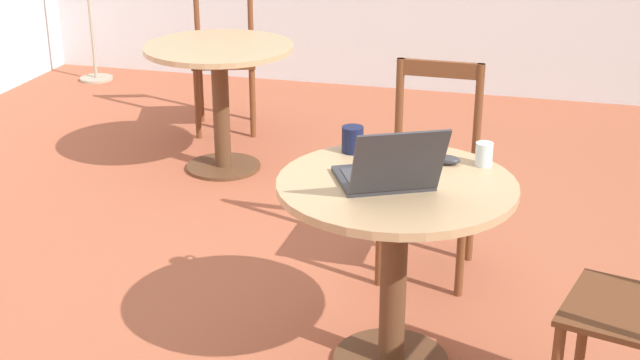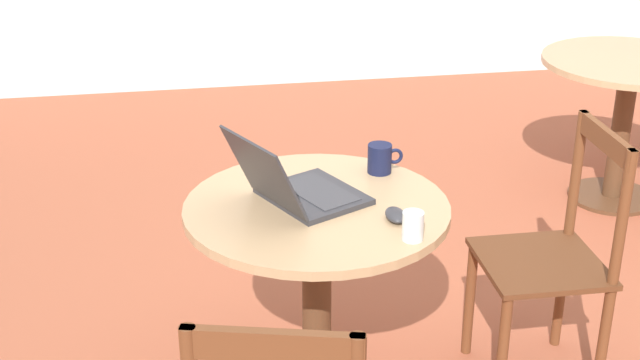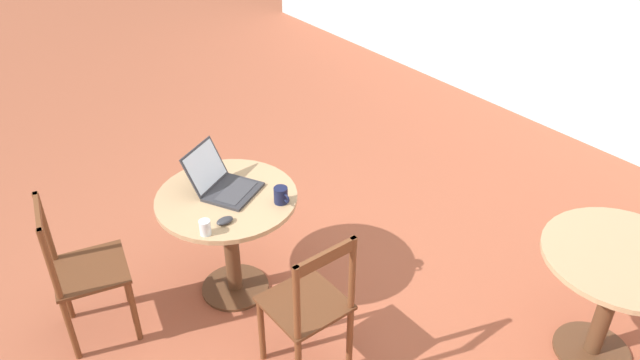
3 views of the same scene
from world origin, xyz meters
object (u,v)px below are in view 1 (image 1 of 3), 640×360
(cafe_table_near, at_px, (395,227))
(drinking_glass, at_px, (484,154))
(laptop, at_px, (388,173))
(cafe_table_mid, at_px, (220,75))
(mouse, at_px, (447,160))
(chair_near_right, at_px, (431,173))
(chair_mid_right, at_px, (225,59))
(mug, at_px, (353,139))

(cafe_table_near, height_order, drinking_glass, drinking_glass)
(laptop, height_order, drinking_glass, laptop)
(cafe_table_mid, bearing_deg, laptop, -144.15)
(mouse, bearing_deg, cafe_table_mid, 43.82)
(cafe_table_near, bearing_deg, mouse, -33.32)
(chair_near_right, xyz_separation_m, chair_mid_right, (1.66, 1.58, 0.00))
(chair_mid_right, relative_size, drinking_glass, 10.74)
(laptop, bearing_deg, chair_near_right, -2.38)
(mug, bearing_deg, mouse, -95.94)
(chair_near_right, bearing_deg, chair_mid_right, 43.52)
(laptop, xyz_separation_m, mouse, (0.27, -0.16, -0.04))
(cafe_table_near, relative_size, laptop, 1.78)
(laptop, bearing_deg, cafe_table_mid, 35.85)
(laptop, distance_m, drinking_glass, 0.41)
(cafe_table_near, height_order, chair_near_right, chair_near_right)
(mouse, bearing_deg, laptop, 148.75)
(chair_near_right, distance_m, mouse, 0.66)
(cafe_table_near, bearing_deg, laptop, 157.72)
(chair_mid_right, distance_m, laptop, 2.97)
(cafe_table_near, xyz_separation_m, chair_near_right, (0.80, -0.01, -0.10))
(cafe_table_near, relative_size, mouse, 8.33)
(chair_mid_right, bearing_deg, cafe_table_mid, -161.16)
(chair_near_right, bearing_deg, mouse, -167.57)
(cafe_table_near, bearing_deg, chair_mid_right, 32.44)
(chair_mid_right, height_order, mug, chair_mid_right)
(laptop, relative_size, drinking_glass, 5.43)
(mug, distance_m, drinking_glass, 0.49)
(cafe_table_mid, xyz_separation_m, mug, (-1.49, -1.11, 0.22))
(mouse, distance_m, drinking_glass, 0.13)
(mouse, distance_m, mug, 0.36)
(cafe_table_near, bearing_deg, drinking_glass, -49.50)
(mug, bearing_deg, laptop, -148.19)
(chair_near_right, xyz_separation_m, laptop, (-0.86, 0.04, 0.32))
(chair_mid_right, xyz_separation_m, mouse, (-2.25, -1.71, 0.29))
(chair_mid_right, xyz_separation_m, drinking_glass, (-2.23, -1.84, 0.31))
(cafe_table_near, xyz_separation_m, mouse, (0.22, -0.14, 0.19))
(chair_near_right, bearing_deg, laptop, 177.62)
(laptop, xyz_separation_m, drinking_glass, (0.29, -0.30, -0.01))
(chair_near_right, xyz_separation_m, mouse, (-0.59, -0.13, 0.29))
(cafe_table_mid, bearing_deg, chair_mid_right, 18.84)
(chair_mid_right, xyz_separation_m, mug, (-2.21, -1.35, 0.32))
(chair_mid_right, relative_size, mouse, 9.26)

